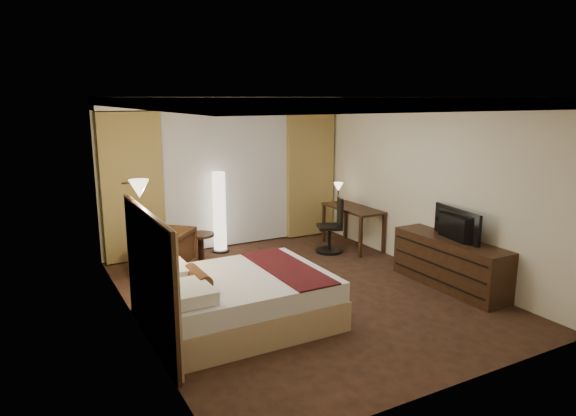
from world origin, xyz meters
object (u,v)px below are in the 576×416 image
bed (241,299)px  armchair (164,250)px  desk (353,227)px  side_table (201,248)px  office_chair (330,225)px  floor_lamp (219,212)px  dresser (450,263)px  television (451,220)px

bed → armchair: 2.22m
bed → desk: bearing=33.0°
side_table → office_chair: 2.27m
side_table → floor_lamp: floor_lamp is taller
bed → armchair: bearing=98.7°
armchair → desk: (3.43, -0.19, -0.02)m
armchair → floor_lamp: (1.21, 0.72, 0.32)m
office_chair → desk: bearing=28.5°
floor_lamp → dresser: (2.27, -3.23, -0.36)m
armchair → floor_lamp: bearing=74.3°
side_table → office_chair: size_ratio=0.50×
armchair → floor_lamp: 1.44m
bed → side_table: bearing=81.8°
television → dresser: bearing=-80.7°
desk → office_chair: size_ratio=1.27×
bed → armchair: size_ratio=2.64×
office_chair → dresser: size_ratio=0.54×
side_table → desk: (2.74, -0.47, 0.13)m
bed → television: television is taller
floor_lamp → office_chair: bearing=-29.7°
floor_lamp → television: floor_lamp is taller
armchair → office_chair: 2.90m
side_table → television: 3.99m
dresser → bed: bearing=174.3°
bed → dresser: size_ratio=1.14×
office_chair → television: (0.56, -2.27, 0.50)m
side_table → floor_lamp: bearing=40.9°
floor_lamp → office_chair: 1.95m
side_table → dresser: size_ratio=0.27×
desk → office_chair: (-0.54, -0.05, 0.12)m
armchair → dresser: (3.48, -2.51, -0.04)m
television → floor_lamp: bearing=44.0°
armchair → side_table: bearing=65.2°
floor_lamp → bed: bearing=-106.6°
desk → dresser: 2.32m
armchair → desk: armchair is taller
bed → desk: (3.09, 2.01, 0.07)m
floor_lamp → office_chair: (1.68, -0.96, -0.22)m
floor_lamp → desk: bearing=-22.3°
desk → bed: bearing=-147.0°
desk → armchair: bearing=176.9°
floor_lamp → television: size_ratio=1.48×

